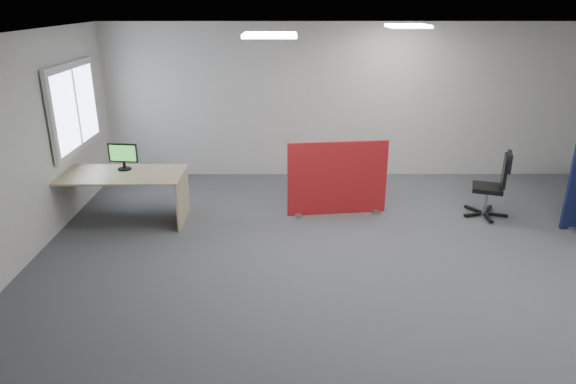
{
  "coord_description": "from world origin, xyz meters",
  "views": [
    {
      "loc": [
        -1.32,
        -5.52,
        3.06
      ],
      "look_at": [
        -1.3,
        -0.08,
        1.0
      ],
      "focal_mm": 32.0,
      "sensor_mm": 36.0,
      "label": 1
    }
  ],
  "objects_px": {
    "red_divider": "(337,179)",
    "monitor_second": "(123,155)",
    "second_desk": "(122,184)",
    "office_chair": "(496,181)"
  },
  "relations": [
    {
      "from": "red_divider",
      "to": "monitor_second",
      "type": "relative_size",
      "value": 3.5
    },
    {
      "from": "second_desk",
      "to": "monitor_second",
      "type": "relative_size",
      "value": 4.2
    },
    {
      "from": "monitor_second",
      "to": "office_chair",
      "type": "distance_m",
      "value": 5.43
    },
    {
      "from": "office_chair",
      "to": "red_divider",
      "type": "bearing_deg",
      "value": -164.04
    },
    {
      "from": "office_chair",
      "to": "monitor_second",
      "type": "bearing_deg",
      "value": -161.36
    },
    {
      "from": "red_divider",
      "to": "second_desk",
      "type": "relative_size",
      "value": 0.83
    },
    {
      "from": "second_desk",
      "to": "monitor_second",
      "type": "xyz_separation_m",
      "value": [
        0.01,
        0.14,
        0.38
      ]
    },
    {
      "from": "monitor_second",
      "to": "office_chair",
      "type": "xyz_separation_m",
      "value": [
        5.41,
        -0.04,
        -0.38
      ]
    },
    {
      "from": "second_desk",
      "to": "office_chair",
      "type": "height_order",
      "value": "office_chair"
    },
    {
      "from": "second_desk",
      "to": "monitor_second",
      "type": "distance_m",
      "value": 0.41
    }
  ]
}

